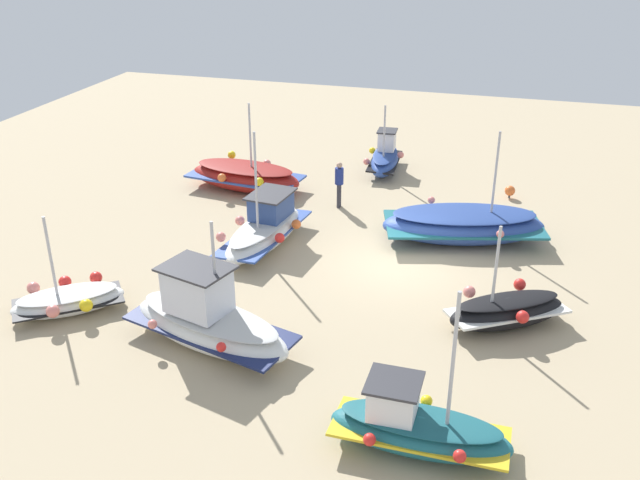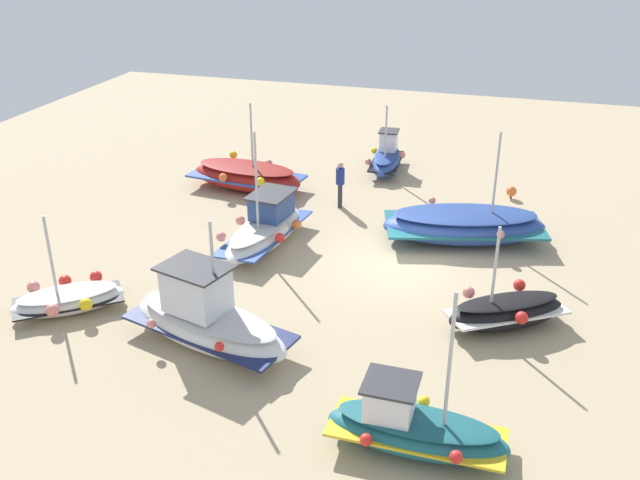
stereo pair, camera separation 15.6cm
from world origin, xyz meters
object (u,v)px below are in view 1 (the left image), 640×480
object	(u,v)px
fishing_boat_1	(385,158)
fishing_boat_2	(208,320)
fishing_boat_0	(265,228)
person_walking	(339,181)
fishing_boat_4	(463,225)
fishing_boat_5	(68,300)
fishing_boat_3	(417,427)
fishing_boat_6	(245,176)
mooring_buoy_0	(510,191)
fishing_boat_7	(507,311)

from	to	relation	value
fishing_boat_1	fishing_boat_2	distance (m)	14.26
fishing_boat_0	person_walking	bearing A→B (deg)	-15.21
fishing_boat_0	person_walking	world-z (taller)	fishing_boat_0
fishing_boat_4	fishing_boat_5	world-z (taller)	fishing_boat_4
fishing_boat_3	person_walking	size ratio (longest dim) A/B	2.21
fishing_boat_4	fishing_boat_5	distance (m)	12.66
fishing_boat_0	fishing_boat_6	world-z (taller)	fishing_boat_0
fishing_boat_2	fishing_boat_5	distance (m)	4.42
fishing_boat_0	fishing_boat_4	world-z (taller)	fishing_boat_0
person_walking	fishing_boat_5	bearing A→B (deg)	56.37
fishing_boat_0	fishing_boat_1	distance (m)	8.53
fishing_boat_6	mooring_buoy_0	world-z (taller)	fishing_boat_6
fishing_boat_0	fishing_boat_6	size ratio (longest dim) A/B	0.96
fishing_boat_1	mooring_buoy_0	distance (m)	5.53
mooring_buoy_0	fishing_boat_7	bearing A→B (deg)	2.14
fishing_boat_4	person_walking	xyz separation A→B (m)	(-1.63, -4.75, 0.45)
fishing_boat_2	fishing_boat_3	xyz separation A→B (m)	(2.36, 5.74, -0.18)
fishing_boat_3	fishing_boat_7	distance (m)	5.58
fishing_boat_3	fishing_boat_5	size ratio (longest dim) A/B	1.24
person_walking	mooring_buoy_0	size ratio (longest dim) A/B	3.50
fishing_boat_1	fishing_boat_3	xyz separation A→B (m)	(16.52, 4.07, -0.02)
fishing_boat_0	fishing_boat_6	bearing A→B (deg)	35.54
fishing_boat_7	fishing_boat_3	bearing A→B (deg)	-138.98
fishing_boat_0	person_walking	size ratio (longest dim) A/B	2.65
fishing_boat_6	fishing_boat_7	bearing A→B (deg)	151.17
fishing_boat_6	mooring_buoy_0	size ratio (longest dim) A/B	9.62
fishing_boat_2	fishing_boat_4	world-z (taller)	fishing_boat_4
fishing_boat_2	fishing_boat_4	distance (m)	9.87
fishing_boat_0	fishing_boat_7	distance (m)	8.48
fishing_boat_1	person_walking	xyz separation A→B (m)	(4.40, -0.83, 0.47)
person_walking	fishing_boat_1	bearing A→B (deg)	-105.17
fishing_boat_6	fishing_boat_2	bearing A→B (deg)	113.64
person_walking	mooring_buoy_0	xyz separation A→B (m)	(-2.70, 6.08, -0.72)
fishing_boat_0	mooring_buoy_0	size ratio (longest dim) A/B	9.27
mooring_buoy_0	fishing_boat_2	bearing A→B (deg)	-29.08
fishing_boat_0	fishing_boat_5	size ratio (longest dim) A/B	1.48
fishing_boat_2	fishing_boat_1	bearing A→B (deg)	-81.29
fishing_boat_0	fishing_boat_5	bearing A→B (deg)	152.86
fishing_boat_6	person_walking	world-z (taller)	fishing_boat_6
fishing_boat_6	fishing_boat_3	bearing A→B (deg)	131.54
fishing_boat_0	fishing_boat_2	xyz separation A→B (m)	(5.96, 0.67, 0.13)
fishing_boat_3	fishing_boat_6	distance (m)	15.65
fishing_boat_0	fishing_boat_6	distance (m)	5.19
person_walking	mooring_buoy_0	distance (m)	6.70
fishing_boat_0	mooring_buoy_0	world-z (taller)	fishing_boat_0
fishing_boat_6	mooring_buoy_0	xyz separation A→B (m)	(-1.97, 10.12, -0.25)
fishing_boat_3	fishing_boat_7	world-z (taller)	fishing_boat_3
fishing_boat_4	mooring_buoy_0	distance (m)	4.54
fishing_boat_5	fishing_boat_6	bearing A→B (deg)	44.53
fishing_boat_4	fishing_boat_5	bearing A→B (deg)	22.39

